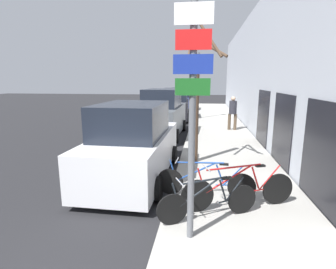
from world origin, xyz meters
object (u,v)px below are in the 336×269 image
(bicycle_1, at_px, (239,190))
(parked_car_0, at_px, (134,145))
(bicycle_0, at_px, (209,201))
(parked_car_2, at_px, (176,105))
(signpost, at_px, (192,111))
(bicycle_2, at_px, (205,182))
(traffic_light, at_px, (198,77))
(street_tree, at_px, (197,101))
(parked_car_3, at_px, (181,101))
(parked_car_1, at_px, (163,115))
(pedestrian_near, at_px, (233,111))

(bicycle_1, bearing_deg, parked_car_0, 37.80)
(bicycle_0, height_order, parked_car_2, parked_car_2)
(signpost, relative_size, bicycle_2, 1.73)
(bicycle_2, bearing_deg, traffic_light, 5.57)
(bicycle_2, bearing_deg, street_tree, 9.73)
(parked_car_2, relative_size, parked_car_3, 1.11)
(traffic_light, bearing_deg, street_tree, -88.90)
(parked_car_1, relative_size, pedestrian_near, 2.61)
(signpost, height_order, street_tree, street_tree)
(parked_car_3, distance_m, pedestrian_near, 10.12)
(signpost, xyz_separation_m, bicycle_2, (0.25, 1.62, -1.81))
(bicycle_1, distance_m, parked_car_1, 8.17)
(parked_car_0, height_order, pedestrian_near, parked_car_0)
(bicycle_0, relative_size, pedestrian_near, 1.06)
(parked_car_0, bearing_deg, street_tree, 37.10)
(bicycle_0, bearing_deg, parked_car_2, -15.66)
(traffic_light, bearing_deg, bicycle_1, -84.86)
(street_tree, height_order, traffic_light, traffic_light)
(signpost, distance_m, bicycle_0, 1.96)
(bicycle_0, xyz_separation_m, parked_car_0, (-2.10, 2.35, 0.47))
(bicycle_0, xyz_separation_m, parked_car_2, (-2.14, 14.01, 0.51))
(signpost, xyz_separation_m, bicycle_1, (0.95, 1.19, -1.78))
(bicycle_2, height_order, parked_car_3, parked_car_3)
(parked_car_3, bearing_deg, bicycle_1, -79.35)
(bicycle_2, xyz_separation_m, parked_car_0, (-2.03, 1.38, 0.46))
(parked_car_1, height_order, traffic_light, traffic_light)
(signpost, height_order, parked_car_2, signpost)
(bicycle_2, distance_m, parked_car_0, 2.50)
(street_tree, distance_m, traffic_light, 10.18)
(bicycle_2, distance_m, traffic_light, 13.04)
(bicycle_2, relative_size, pedestrian_near, 1.25)
(signpost, height_order, traffic_light, traffic_light)
(parked_car_0, bearing_deg, parked_car_2, 91.23)
(signpost, xyz_separation_m, bicycle_0, (0.32, 0.65, -1.82))
(signpost, xyz_separation_m, parked_car_1, (-1.84, 8.85, -1.25))
(bicycle_0, relative_size, traffic_light, 0.42)
(signpost, distance_m, parked_car_3, 19.87)
(bicycle_1, relative_size, bicycle_2, 1.06)
(parked_car_0, xyz_separation_m, parked_car_1, (-0.06, 5.85, 0.10))
(signpost, bearing_deg, bicycle_2, 81.12)
(parked_car_1, bearing_deg, parked_car_2, 92.15)
(bicycle_0, height_order, parked_car_3, parked_car_3)
(parked_car_3, height_order, street_tree, street_tree)
(parked_car_1, height_order, parked_car_2, parked_car_1)
(traffic_light, bearing_deg, parked_car_3, 106.92)
(signpost, xyz_separation_m, pedestrian_near, (1.74, 10.27, -1.14))
(signpost, relative_size, street_tree, 0.87)
(bicycle_0, bearing_deg, pedestrian_near, -32.74)
(bicycle_0, distance_m, parked_car_2, 14.18)
(signpost, distance_m, bicycle_2, 2.44)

